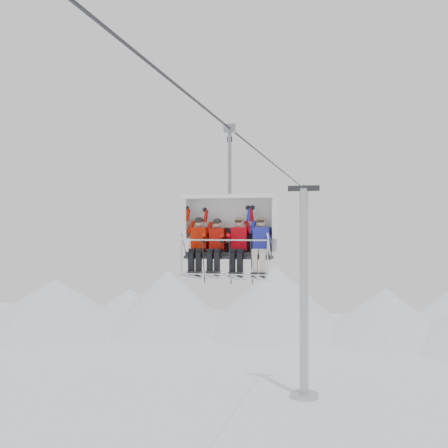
% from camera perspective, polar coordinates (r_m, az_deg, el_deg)
% --- Properties ---
extents(ridgeline, '(72.00, 21.00, 7.00)m').
position_cam_1_polar(ridgeline, '(56.70, 8.40, -8.58)').
color(ridgeline, white).
rests_on(ridgeline, ground).
extents(lift_tower_right, '(2.00, 1.80, 13.48)m').
position_cam_1_polar(lift_tower_right, '(36.38, 8.13, -8.29)').
color(lift_tower_right, '#A9ACB0').
rests_on(lift_tower_right, ground).
extents(haul_cable, '(0.06, 50.00, 0.06)m').
position_cam_1_polar(haul_cable, '(14.57, 0.00, 10.16)').
color(haul_cable, '#2A2A2F').
rests_on(haul_cable, lift_tower_left).
extents(chairlift_carrier, '(2.46, 1.17, 3.98)m').
position_cam_1_polar(chairlift_carrier, '(15.06, 0.68, -0.18)').
color(chairlift_carrier, black).
rests_on(chairlift_carrier, haul_cable).
extents(skier_far_left, '(0.42, 1.69, 1.67)m').
position_cam_1_polar(skier_far_left, '(14.97, -2.62, -1.98)').
color(skier_far_left, '#BF1702').
rests_on(skier_far_left, chairlift_carrier).
extents(skier_center_left, '(0.41, 1.69, 1.62)m').
position_cam_1_polar(skier_center_left, '(14.84, -0.78, -2.05)').
color(skier_center_left, '#B71006').
rests_on(skier_center_left, chairlift_carrier).
extents(skier_center_right, '(0.42, 1.69, 1.67)m').
position_cam_1_polar(skier_center_right, '(14.71, 1.51, -2.00)').
color(skier_center_right, '#B2020D').
rests_on(skier_center_right, chairlift_carrier).
extents(skier_far_right, '(0.42, 1.69, 1.67)m').
position_cam_1_polar(skier_far_right, '(14.60, 3.75, -2.01)').
color(skier_far_right, '#2128AA').
rests_on(skier_far_right, chairlift_carrier).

